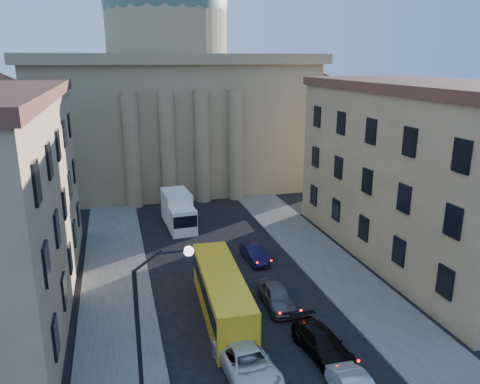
% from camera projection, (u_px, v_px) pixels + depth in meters
% --- Properties ---
extents(sidewalk_left, '(5.00, 60.00, 0.15)m').
position_uv_depth(sidewalk_left, '(118.00, 319.00, 30.47)').
color(sidewalk_left, '#514E4A').
rests_on(sidewalk_left, ground).
extents(sidewalk_right, '(5.00, 60.00, 0.15)m').
position_uv_depth(sidewalk_right, '(353.00, 287.00, 34.79)').
color(sidewalk_right, '#514E4A').
rests_on(sidewalk_right, ground).
extents(church, '(68.02, 28.76, 36.60)m').
position_uv_depth(church, '(170.00, 93.00, 64.15)').
color(church, '#887753').
rests_on(church, ground).
extents(building_right, '(11.60, 26.60, 14.70)m').
position_uv_depth(building_right, '(428.00, 172.00, 38.65)').
color(building_right, tan).
rests_on(building_right, ground).
extents(street_lamp, '(2.62, 0.44, 8.83)m').
position_uv_depth(street_lamp, '(150.00, 326.00, 20.16)').
color(street_lamp, black).
rests_on(street_lamp, ground).
extents(car_left_mid, '(3.04, 5.76, 1.54)m').
position_uv_depth(car_left_mid, '(247.00, 363.00, 24.96)').
color(car_left_mid, silver).
rests_on(car_left_mid, ground).
extents(car_right_mid, '(2.58, 5.13, 1.43)m').
position_uv_depth(car_right_mid, '(322.00, 343.00, 26.80)').
color(car_right_mid, black).
rests_on(car_right_mid, ground).
extents(car_right_far, '(1.90, 4.53, 1.53)m').
position_uv_depth(car_right_far, '(277.00, 296.00, 31.99)').
color(car_right_far, '#525257').
rests_on(car_right_far, ground).
extents(car_right_distant, '(1.61, 4.04, 1.31)m').
position_uv_depth(car_right_distant, '(254.00, 254.00, 39.22)').
color(car_right_distant, '#0E0E33').
rests_on(car_right_distant, ground).
extents(city_bus, '(3.02, 10.86, 3.03)m').
position_uv_depth(city_bus, '(222.00, 293.00, 30.65)').
color(city_bus, yellow).
rests_on(city_bus, ground).
extents(box_truck, '(2.83, 6.43, 3.46)m').
position_uv_depth(box_truck, '(179.00, 211.00, 47.01)').
color(box_truck, white).
rests_on(box_truck, ground).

